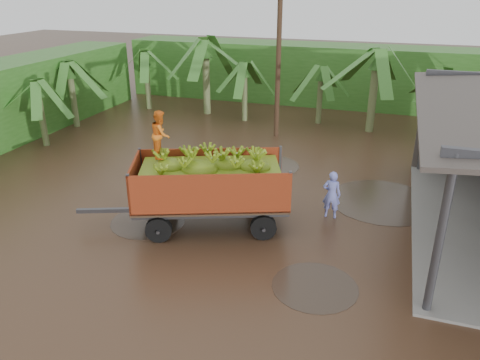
# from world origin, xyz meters

# --- Properties ---
(ground) EXTENTS (100.00, 100.00, 0.00)m
(ground) POSITION_xyz_m (0.00, 0.00, 0.00)
(ground) COLOR black
(ground) RESTS_ON ground
(hedge_north) EXTENTS (22.00, 3.00, 3.60)m
(hedge_north) POSITION_xyz_m (-2.00, 16.00, 1.80)
(hedge_north) COLOR #2D661E
(hedge_north) RESTS_ON ground
(hedge_west) EXTENTS (3.00, 18.00, 3.60)m
(hedge_west) POSITION_xyz_m (-14.00, 4.00, 1.80)
(hedge_west) COLOR #2D661E
(hedge_west) RESTS_ON ground
(banana_trailer) EXTENTS (6.57, 3.83, 3.67)m
(banana_trailer) POSITION_xyz_m (-1.14, -1.31, 1.43)
(banana_trailer) COLOR #C83F1C
(banana_trailer) RESTS_ON ground
(man_blue) EXTENTS (0.60, 0.41, 1.62)m
(man_blue) POSITION_xyz_m (2.41, 0.42, 0.81)
(man_blue) COLOR #767DD7
(man_blue) RESTS_ON ground
(utility_pole) EXTENTS (1.20, 0.24, 8.58)m
(utility_pole) POSITION_xyz_m (-1.47, 8.38, 4.35)
(utility_pole) COLOR #47301E
(utility_pole) RESTS_ON ground
(banana_plants) EXTENTS (24.37, 19.89, 4.37)m
(banana_plants) POSITION_xyz_m (-4.06, 7.59, 1.86)
(banana_plants) COLOR #2D661E
(banana_plants) RESTS_ON ground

